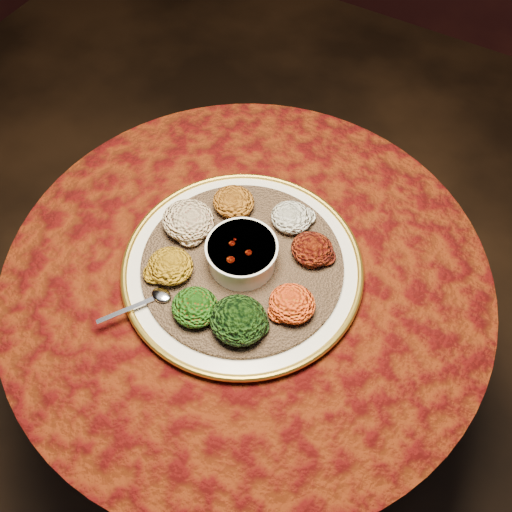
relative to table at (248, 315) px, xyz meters
The scene contains 13 objects.
table is the anchor object (origin of this frame).
platter 0.19m from the table, behind, with size 0.56×0.56×0.02m.
injera 0.20m from the table, behind, with size 0.39×0.39×0.01m, color brown.
stew_bowl 0.24m from the table, behind, with size 0.14×0.14×0.06m.
spoon 0.28m from the table, 125.67° to the right, with size 0.09×0.12×0.01m.
portion_ayib 0.26m from the table, 77.99° to the left, with size 0.08×0.08×0.04m, color silver.
portion_kitfo 0.26m from the table, 40.26° to the left, with size 0.08×0.08×0.04m, color black.
portion_tikil 0.26m from the table, 18.90° to the right, with size 0.09×0.08×0.04m, color #BD790F.
portion_gomen 0.27m from the table, 65.04° to the right, with size 0.10×0.10×0.05m, color black.
portion_mixveg 0.27m from the table, 101.17° to the right, with size 0.09×0.08×0.04m, color maroon.
portion_kik 0.27m from the table, 143.46° to the right, with size 0.09×0.08×0.04m, color #AE760F.
portion_timatim 0.27m from the table, behind, with size 0.10×0.10×0.05m, color maroon.
portion_shiro 0.27m from the table, 130.93° to the left, with size 0.09×0.08×0.04m, color #9F5613.
Camera 1 is at (0.31, -0.50, 1.68)m, focal length 40.00 mm.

